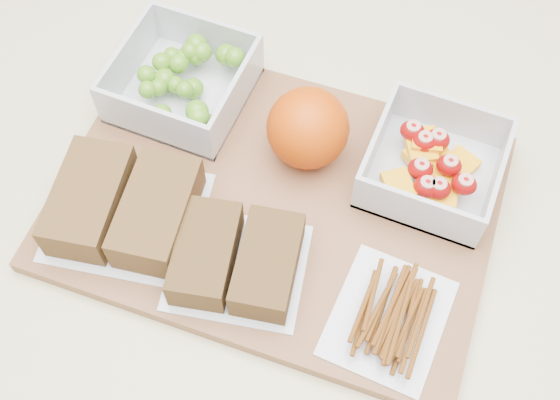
# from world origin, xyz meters

# --- Properties ---
(counter) EXTENTS (1.20, 0.90, 0.90)m
(counter) POSITION_xyz_m (0.00, 0.00, 0.45)
(counter) COLOR beige
(counter) RESTS_ON ground
(cutting_board) EXTENTS (0.43, 0.32, 0.02)m
(cutting_board) POSITION_xyz_m (-0.02, 0.01, 0.91)
(cutting_board) COLOR brown
(cutting_board) RESTS_ON counter
(grape_container) EXTENTS (0.13, 0.13, 0.06)m
(grape_container) POSITION_xyz_m (-0.16, 0.10, 0.94)
(grape_container) COLOR silver
(grape_container) RESTS_ON cutting_board
(fruit_container) EXTENTS (0.12, 0.12, 0.05)m
(fruit_container) POSITION_xyz_m (0.11, 0.09, 0.94)
(fruit_container) COLOR silver
(fruit_container) RESTS_ON cutting_board
(orange) EXTENTS (0.08, 0.08, 0.08)m
(orange) POSITION_xyz_m (-0.01, 0.08, 0.96)
(orange) COLOR #CF4404
(orange) RESTS_ON cutting_board
(sandwich_bag_left) EXTENTS (0.16, 0.15, 0.04)m
(sandwich_bag_left) POSITION_xyz_m (-0.14, -0.06, 0.94)
(sandwich_bag_left) COLOR silver
(sandwich_bag_left) RESTS_ON cutting_board
(sandwich_bag_center) EXTENTS (0.14, 0.13, 0.04)m
(sandwich_bag_center) POSITION_xyz_m (-0.02, -0.07, 0.93)
(sandwich_bag_center) COLOR silver
(sandwich_bag_center) RESTS_ON cutting_board
(pretzel_bag) EXTENTS (0.10, 0.12, 0.03)m
(pretzel_bag) POSITION_xyz_m (0.12, -0.06, 0.93)
(pretzel_bag) COLOR silver
(pretzel_bag) RESTS_ON cutting_board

